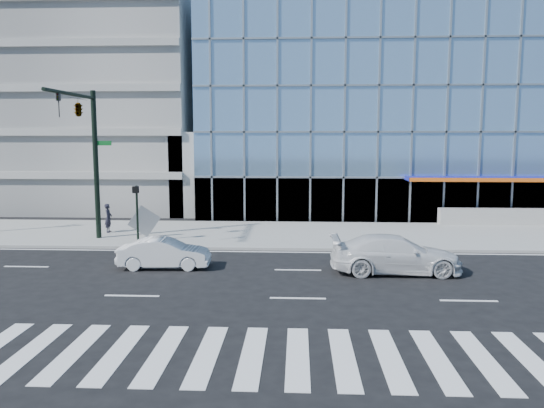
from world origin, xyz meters
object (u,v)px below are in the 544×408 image
Objects in this scene: traffic_signal at (84,128)px; white_suv at (395,254)px; ped_signal_post at (137,205)px; tilted_panel at (144,221)px; pedestrian at (108,218)px; white_sedan at (164,253)px.

traffic_signal is 16.73m from white_suv.
ped_signal_post is 2.31× the size of tilted_panel.
white_suv is 17.08m from pedestrian.
white_sedan is (2.66, -4.83, -1.49)m from ped_signal_post.
white_suv is at bearing -46.34° from tilted_panel.
tilted_panel is (-12.62, 6.46, 0.27)m from white_suv.
traffic_signal is 4.77× the size of pedestrian.
traffic_signal is 4.75m from ped_signal_post.
white_suv reaches higher than white_sedan.
traffic_signal is 6.15× the size of tilted_panel.
pedestrian is 1.29× the size of tilted_panel.
traffic_signal reaches higher than ped_signal_post.
traffic_signal reaches higher than white_suv.
white_sedan is 9.18m from pedestrian.
white_sedan is (5.16, -4.46, -5.51)m from traffic_signal.
pedestrian is at bearing 131.43° from tilted_panel.
ped_signal_post is 13.68m from white_suv.
ped_signal_post is 0.55× the size of white_suv.
pedestrian is at bearing 61.69° from white_suv.
traffic_signal is at bearing 46.17° from white_sedan.
traffic_signal is 8.76m from white_sedan.
white_suv is 3.25× the size of pedestrian.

